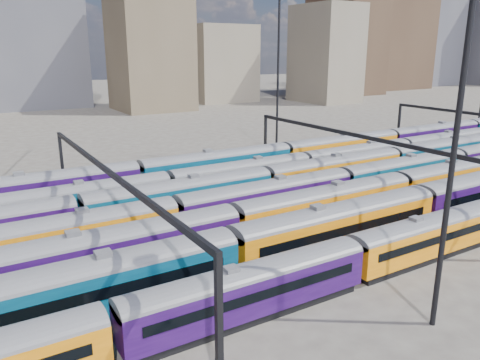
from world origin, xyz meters
TOP-DOWN VIEW (x-y plane):
  - ground at (0.00, 0.00)m, footprint 500.00×500.00m
  - rake_1 at (8.49, -10.00)m, footprint 131.24×3.20m
  - rake_2 at (11.14, -5.00)m, footprint 128.30×3.13m
  - rake_3 at (-3.21, 0.00)m, footprint 147.64×3.08m
  - rake_4 at (10.61, 5.00)m, footprint 106.68×3.12m
  - rake_5 at (9.68, 10.00)m, footprint 119.26×2.91m
  - rake_6 at (10.12, 15.00)m, footprint 132.89×3.24m
  - gantry_1 at (-20.00, 0.00)m, footprint 0.35×40.35m
  - gantry_2 at (10.00, 0.00)m, footprint 0.35×40.35m
  - mast_2 at (-5.00, -22.00)m, footprint 1.40×0.50m
  - mast_3 at (15.00, 24.00)m, footprint 1.40×0.50m
  - skyline at (104.75, 105.73)m, footprint 399.22×60.48m

SIDE VIEW (x-z plane):
  - ground at x=0.00m, z-range 0.00..0.00m
  - rake_5 at x=9.68m, z-range 0.12..5.02m
  - rake_3 at x=-3.21m, z-range 0.13..5.33m
  - rake_4 at x=10.61m, z-range 0.13..5.40m
  - rake_2 at x=11.14m, z-range 0.13..5.41m
  - rake_1 at x=8.49m, z-range 0.14..5.53m
  - rake_6 at x=10.12m, z-range 0.14..5.60m
  - gantry_1 at x=-20.00m, z-range 2.78..10.80m
  - gantry_2 at x=10.00m, z-range 2.78..10.80m
  - mast_2 at x=-5.00m, z-range 1.17..26.77m
  - mast_3 at x=15.00m, z-range 1.17..26.77m
  - skyline at x=104.75m, z-range -4.18..45.85m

